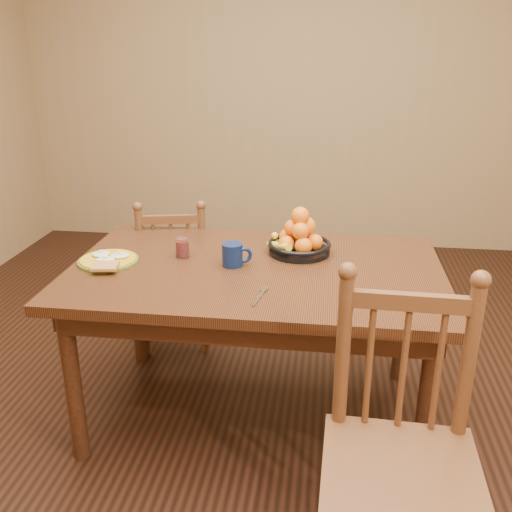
# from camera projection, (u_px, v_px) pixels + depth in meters

# --- Properties ---
(room) EXTENTS (4.52, 5.02, 2.72)m
(room) POSITION_uv_depth(u_px,v_px,m) (256.00, 126.00, 2.25)
(room) COLOR black
(room) RESTS_ON ground
(dining_table) EXTENTS (1.60, 1.00, 0.75)m
(dining_table) POSITION_uv_depth(u_px,v_px,m) (256.00, 285.00, 2.50)
(dining_table) COLOR black
(dining_table) RESTS_ON ground
(chair_far) EXTENTS (0.47, 0.45, 0.87)m
(chair_far) POSITION_uv_depth(u_px,v_px,m) (175.00, 276.00, 3.21)
(chair_far) COLOR #482D15
(chair_far) RESTS_ON ground
(chair_near) EXTENTS (0.48, 0.46, 1.02)m
(chair_near) POSITION_uv_depth(u_px,v_px,m) (401.00, 457.00, 1.71)
(chair_near) COLOR #482D15
(chair_near) RESTS_ON ground
(breakfast_plate) EXTENTS (0.26, 0.29, 0.04)m
(breakfast_plate) POSITION_uv_depth(u_px,v_px,m) (108.00, 260.00, 2.51)
(breakfast_plate) COLOR #59601E
(breakfast_plate) RESTS_ON dining_table
(fork) EXTENTS (0.05, 0.18, 0.00)m
(fork) POSITION_uv_depth(u_px,v_px,m) (261.00, 295.00, 2.19)
(fork) COLOR silver
(fork) RESTS_ON dining_table
(spoon) EXTENTS (0.05, 0.16, 0.01)m
(spoon) POSITION_uv_depth(u_px,v_px,m) (132.00, 260.00, 2.53)
(spoon) COLOR silver
(spoon) RESTS_ON dining_table
(coffee_mug) EXTENTS (0.13, 0.09, 0.10)m
(coffee_mug) POSITION_uv_depth(u_px,v_px,m) (233.00, 255.00, 2.46)
(coffee_mug) COLOR #0B1A40
(coffee_mug) RESTS_ON dining_table
(juice_glass) EXTENTS (0.06, 0.06, 0.09)m
(juice_glass) POSITION_uv_depth(u_px,v_px,m) (182.00, 248.00, 2.57)
(juice_glass) COLOR silver
(juice_glass) RESTS_ON dining_table
(fruit_bowl) EXTENTS (0.29, 0.29, 0.22)m
(fruit_bowl) POSITION_uv_depth(u_px,v_px,m) (299.00, 240.00, 2.60)
(fruit_bowl) COLOR black
(fruit_bowl) RESTS_ON dining_table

